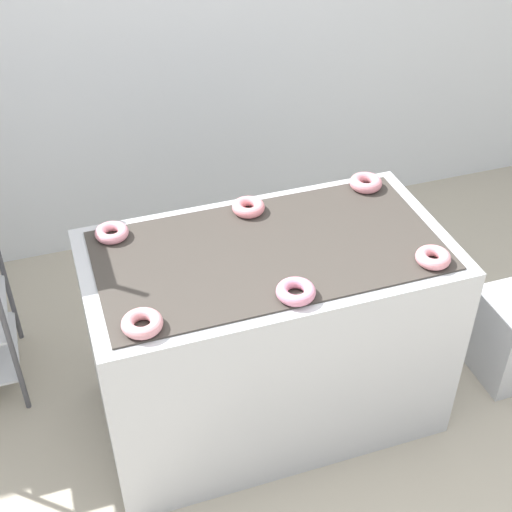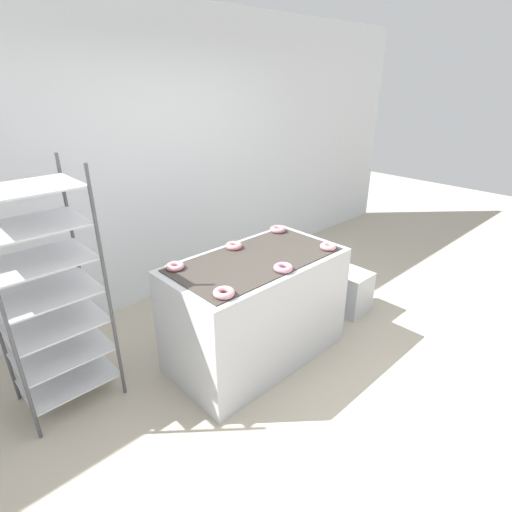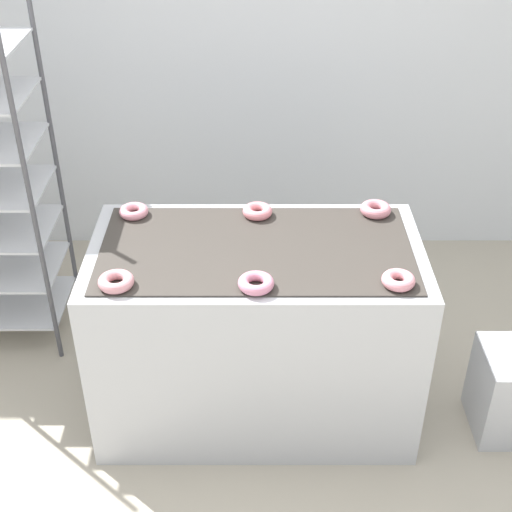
# 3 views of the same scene
# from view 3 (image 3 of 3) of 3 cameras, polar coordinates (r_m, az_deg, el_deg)

# --- Properties ---
(wall_back) EXTENTS (8.00, 0.05, 2.80)m
(wall_back) POSITION_cam_3_polar(r_m,az_deg,el_deg) (4.12, 0.00, 18.15)
(wall_back) COLOR silver
(wall_back) RESTS_ON ground_plane
(fryer_machine) EXTENTS (1.40, 0.76, 0.89)m
(fryer_machine) POSITION_cam_3_polar(r_m,az_deg,el_deg) (3.21, 0.01, -6.05)
(fryer_machine) COLOR #B7BABF
(fryer_machine) RESTS_ON ground_plane
(glaze_bin) EXTENTS (0.31, 0.33, 0.42)m
(glaze_bin) POSITION_cam_3_polar(r_m,az_deg,el_deg) (3.46, 19.77, -10.14)
(glaze_bin) COLOR #B7BABF
(glaze_bin) RESTS_ON ground_plane
(donut_near_left) EXTENTS (0.14, 0.14, 0.04)m
(donut_near_left) POSITION_cam_3_polar(r_m,az_deg,el_deg) (2.76, -11.13, -2.01)
(donut_near_left) COLOR #D2898F
(donut_near_left) RESTS_ON fryer_machine
(donut_near_center) EXTENTS (0.14, 0.14, 0.04)m
(donut_near_center) POSITION_cam_3_polar(r_m,az_deg,el_deg) (2.70, 0.02, -2.18)
(donut_near_center) COLOR #D17F97
(donut_near_center) RESTS_ON fryer_machine
(donut_near_right) EXTENTS (0.13, 0.13, 0.04)m
(donut_near_right) POSITION_cam_3_polar(r_m,az_deg,el_deg) (2.77, 11.32, -1.91)
(donut_near_right) COLOR pink
(donut_near_right) RESTS_ON fryer_machine
(donut_far_left) EXTENTS (0.13, 0.13, 0.04)m
(donut_far_left) POSITION_cam_3_polar(r_m,az_deg,el_deg) (3.21, -9.75, 3.55)
(donut_far_left) COLOR pink
(donut_far_left) RESTS_ON fryer_machine
(donut_far_center) EXTENTS (0.13, 0.13, 0.04)m
(donut_far_center) POSITION_cam_3_polar(r_m,az_deg,el_deg) (3.16, 0.12, 3.61)
(donut_far_center) COLOR pink
(donut_far_center) RESTS_ON fryer_machine
(donut_far_right) EXTENTS (0.14, 0.14, 0.05)m
(donut_far_right) POSITION_cam_3_polar(r_m,az_deg,el_deg) (3.22, 9.55, 3.71)
(donut_far_right) COLOR #CE7E87
(donut_far_right) RESTS_ON fryer_machine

